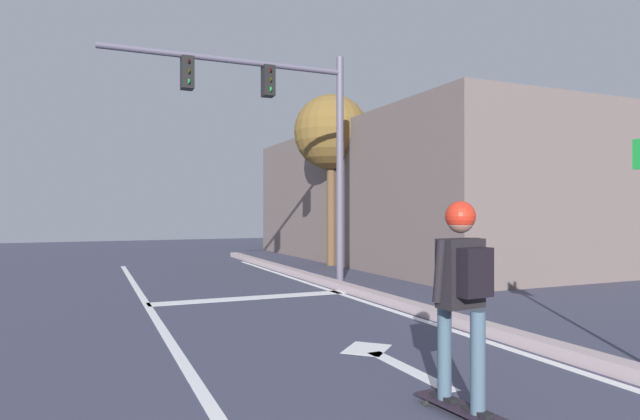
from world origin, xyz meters
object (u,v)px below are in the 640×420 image
Objects in this scene: traffic_signal_mast at (281,116)px; roadside_tree at (331,134)px; skater at (462,279)px; skateboard at (461,408)px.

traffic_signal_mast reaches higher than roadside_tree.
skater is 11.62m from roadside_tree.
roadside_tree is (3.81, 10.62, 3.71)m from skateboard.
skater is at bearing -109.69° from roadside_tree.
skateboard is 0.55× the size of skater.
roadside_tree is (2.64, 3.19, 0.20)m from traffic_signal_mast.
traffic_signal_mast is at bearing -129.68° from roadside_tree.
roadside_tree is at bearing 50.32° from traffic_signal_mast.
skateboard is at bearing -98.90° from traffic_signal_mast.
skater is 0.30× the size of traffic_signal_mast.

